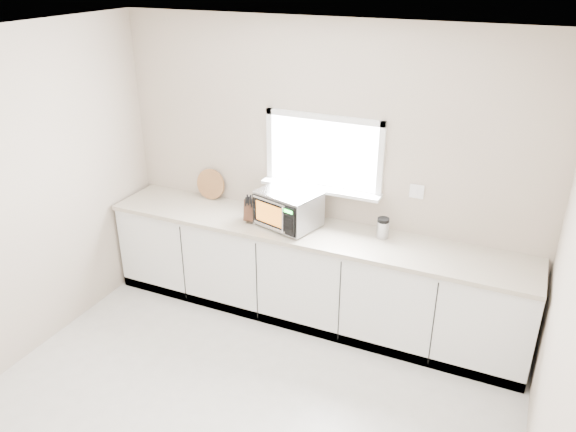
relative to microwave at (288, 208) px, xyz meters
The scene contains 7 objects.
back_wall 0.46m from the microwave, 55.78° to the left, with size 4.00×0.17×2.70m.
cabinets 0.69m from the microwave, ahead, with size 3.92×0.60×0.88m, color white.
countertop 0.29m from the microwave, ahead, with size 3.92×0.64×0.04m, color #C0B59F.
microwave is the anchor object (origin of this frame).
knife_block 0.37m from the microwave, behind, with size 0.13×0.21×0.28m.
cutting_board 1.00m from the microwave, 165.19° to the left, with size 0.31×0.31×0.02m, color #A76E40.
coffee_grinder 0.85m from the microwave, ahead, with size 0.12×0.12×0.19m.
Camera 1 is at (1.67, -2.48, 3.15)m, focal length 35.00 mm.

